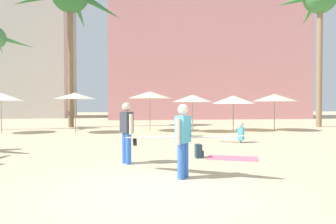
{
  "coord_description": "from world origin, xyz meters",
  "views": [
    {
      "loc": [
        -0.56,
        -5.75,
        1.65
      ],
      "look_at": [
        0.82,
        4.17,
        1.4
      ],
      "focal_mm": 32.61,
      "sensor_mm": 36.0,
      "label": 1
    }
  ],
  "objects_px": {
    "cafe_umbrella_1": "(75,96)",
    "cafe_umbrella_3": "(275,98)",
    "cafe_umbrella_2": "(193,98)",
    "person_near_right": "(237,135)",
    "palm_tree_center": "(320,3)",
    "cafe_umbrella_0": "(150,95)",
    "cafe_umbrella_4": "(1,97)",
    "beach_towel": "(232,158)",
    "cafe_umbrella_5": "(233,100)",
    "person_mid_left": "(127,130)",
    "person_mid_center": "(182,137)",
    "backpack": "(199,151)"
  },
  "relations": [
    {
      "from": "cafe_umbrella_3",
      "to": "backpack",
      "type": "bearing_deg",
      "value": -128.35
    },
    {
      "from": "cafe_umbrella_0",
      "to": "cafe_umbrella_5",
      "type": "distance_m",
      "value": 5.28
    },
    {
      "from": "cafe_umbrella_3",
      "to": "cafe_umbrella_4",
      "type": "relative_size",
      "value": 1.14
    },
    {
      "from": "person_near_right",
      "to": "cafe_umbrella_2",
      "type": "bearing_deg",
      "value": -48.6
    },
    {
      "from": "person_mid_center",
      "to": "cafe_umbrella_2",
      "type": "bearing_deg",
      "value": 112.81
    },
    {
      "from": "cafe_umbrella_3",
      "to": "cafe_umbrella_2",
      "type": "bearing_deg",
      "value": -177.48
    },
    {
      "from": "cafe_umbrella_3",
      "to": "person_mid_left",
      "type": "relative_size",
      "value": 1.63
    },
    {
      "from": "cafe_umbrella_0",
      "to": "cafe_umbrella_4",
      "type": "bearing_deg",
      "value": -178.99
    },
    {
      "from": "palm_tree_center",
      "to": "person_mid_left",
      "type": "distance_m",
      "value": 20.44
    },
    {
      "from": "cafe_umbrella_1",
      "to": "cafe_umbrella_3",
      "type": "relative_size",
      "value": 0.86
    },
    {
      "from": "palm_tree_center",
      "to": "cafe_umbrella_3",
      "type": "distance_m",
      "value": 8.92
    },
    {
      "from": "cafe_umbrella_1",
      "to": "cafe_umbrella_2",
      "type": "relative_size",
      "value": 0.97
    },
    {
      "from": "cafe_umbrella_0",
      "to": "cafe_umbrella_3",
      "type": "distance_m",
      "value": 7.89
    },
    {
      "from": "cafe_umbrella_2",
      "to": "person_mid_left",
      "type": "bearing_deg",
      "value": -112.91
    },
    {
      "from": "cafe_umbrella_5",
      "to": "person_mid_center",
      "type": "height_order",
      "value": "cafe_umbrella_5"
    },
    {
      "from": "palm_tree_center",
      "to": "cafe_umbrella_0",
      "type": "relative_size",
      "value": 4.0
    },
    {
      "from": "cafe_umbrella_5",
      "to": "person_mid_center",
      "type": "xyz_separation_m",
      "value": [
        -5.49,
        -11.72,
        -1.05
      ]
    },
    {
      "from": "cafe_umbrella_3",
      "to": "beach_towel",
      "type": "bearing_deg",
      "value": -123.52
    },
    {
      "from": "person_mid_left",
      "to": "person_mid_center",
      "type": "bearing_deg",
      "value": 96.91
    },
    {
      "from": "cafe_umbrella_0",
      "to": "cafe_umbrella_1",
      "type": "relative_size",
      "value": 1.13
    },
    {
      "from": "palm_tree_center",
      "to": "cafe_umbrella_1",
      "type": "bearing_deg",
      "value": -171.8
    },
    {
      "from": "cafe_umbrella_5",
      "to": "person_mid_left",
      "type": "bearing_deg",
      "value": -124.04
    },
    {
      "from": "cafe_umbrella_0",
      "to": "cafe_umbrella_1",
      "type": "height_order",
      "value": "cafe_umbrella_0"
    },
    {
      "from": "cafe_umbrella_2",
      "to": "cafe_umbrella_3",
      "type": "distance_m",
      "value": 5.37
    },
    {
      "from": "person_mid_center",
      "to": "cafe_umbrella_1",
      "type": "bearing_deg",
      "value": 146.44
    },
    {
      "from": "person_near_right",
      "to": "cafe_umbrella_4",
      "type": "bearing_deg",
      "value": 5.97
    },
    {
      "from": "cafe_umbrella_1",
      "to": "person_near_right",
      "type": "height_order",
      "value": "cafe_umbrella_1"
    },
    {
      "from": "cafe_umbrella_2",
      "to": "person_near_right",
      "type": "distance_m",
      "value": 5.56
    },
    {
      "from": "cafe_umbrella_4",
      "to": "person_near_right",
      "type": "relative_size",
      "value": 2.34
    },
    {
      "from": "person_mid_left",
      "to": "person_near_right",
      "type": "relative_size",
      "value": 1.63
    },
    {
      "from": "cafe_umbrella_0",
      "to": "cafe_umbrella_5",
      "type": "bearing_deg",
      "value": -3.81
    },
    {
      "from": "cafe_umbrella_1",
      "to": "cafe_umbrella_3",
      "type": "bearing_deg",
      "value": -0.7
    },
    {
      "from": "backpack",
      "to": "person_mid_left",
      "type": "relative_size",
      "value": 0.25
    },
    {
      "from": "cafe_umbrella_2",
      "to": "backpack",
      "type": "bearing_deg",
      "value": -101.31
    },
    {
      "from": "backpack",
      "to": "cafe_umbrella_2",
      "type": "bearing_deg",
      "value": 79.86
    },
    {
      "from": "cafe_umbrella_2",
      "to": "beach_towel",
      "type": "distance_m",
      "value": 9.26
    },
    {
      "from": "cafe_umbrella_3",
      "to": "cafe_umbrella_5",
      "type": "height_order",
      "value": "cafe_umbrella_3"
    },
    {
      "from": "cafe_umbrella_1",
      "to": "beach_towel",
      "type": "xyz_separation_m",
      "value": [
        6.14,
        -9.4,
        -2.14
      ]
    },
    {
      "from": "cafe_umbrella_0",
      "to": "cafe_umbrella_1",
      "type": "distance_m",
      "value": 4.44
    },
    {
      "from": "cafe_umbrella_3",
      "to": "beach_towel",
      "type": "xyz_separation_m",
      "value": [
        -6.12,
        -9.25,
        -2.07
      ]
    },
    {
      "from": "person_mid_center",
      "to": "person_near_right",
      "type": "bearing_deg",
      "value": 95.77
    },
    {
      "from": "person_mid_center",
      "to": "person_near_right",
      "type": "relative_size",
      "value": 2.7
    },
    {
      "from": "cafe_umbrella_5",
      "to": "cafe_umbrella_3",
      "type": "bearing_deg",
      "value": -7.36
    },
    {
      "from": "beach_towel",
      "to": "backpack",
      "type": "relative_size",
      "value": 3.61
    },
    {
      "from": "cafe_umbrella_0",
      "to": "cafe_umbrella_2",
      "type": "distance_m",
      "value": 2.67
    },
    {
      "from": "cafe_umbrella_1",
      "to": "cafe_umbrella_2",
      "type": "xyz_separation_m",
      "value": [
        6.9,
        -0.39,
        -0.13
      ]
    },
    {
      "from": "person_near_right",
      "to": "cafe_umbrella_3",
      "type": "bearing_deg",
      "value": -97.1
    },
    {
      "from": "palm_tree_center",
      "to": "cafe_umbrella_3",
      "type": "height_order",
      "value": "palm_tree_center"
    },
    {
      "from": "palm_tree_center",
      "to": "person_near_right",
      "type": "distance_m",
      "value": 15.21
    },
    {
      "from": "beach_towel",
      "to": "person_mid_center",
      "type": "relative_size",
      "value": 0.54
    }
  ]
}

